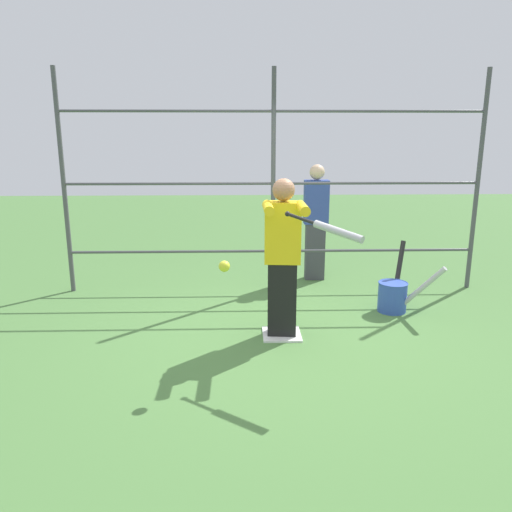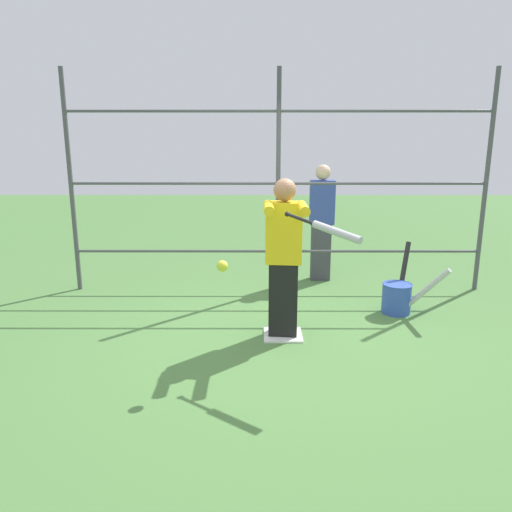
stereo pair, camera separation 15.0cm
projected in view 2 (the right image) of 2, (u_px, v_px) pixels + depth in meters
The scene contains 8 objects.
ground_plane at pixel (283, 335), 5.26m from camera, with size 24.00×24.00×0.00m, color #4C7A3D.
home_plate at pixel (283, 335), 5.26m from camera, with size 0.40×0.40×0.02m.
fence_backstop at pixel (278, 183), 6.47m from camera, with size 5.45×0.06×2.87m.
batter at pixel (284, 254), 5.03m from camera, with size 0.42×0.58×1.65m.
baseball_bat_swinging at pixel (330, 230), 4.19m from camera, with size 0.61×0.61×0.18m.
softball_in_flight at pixel (222, 266), 4.20m from camera, with size 0.10×0.10×0.10m.
bat_bucket at pixel (398, 296), 5.88m from camera, with size 0.67×0.76×0.80m.
bystander_behind_fence at pixel (322, 221), 7.06m from camera, with size 0.34×0.21×1.65m.
Camera 2 is at (0.27, 4.90, 2.09)m, focal length 35.00 mm.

